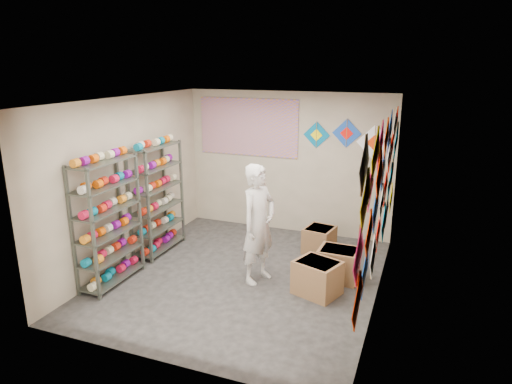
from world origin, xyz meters
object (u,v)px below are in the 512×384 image
at_px(shelf_rack_back, 157,199).
at_px(carton_c, 319,240).
at_px(shopkeeper, 259,224).
at_px(shelf_rack_front, 108,223).
at_px(carton_a, 317,278).
at_px(carton_b, 338,264).

bearing_deg(shelf_rack_back, carton_c, 19.29).
distance_m(shelf_rack_back, carton_c, 2.90).
bearing_deg(shopkeeper, carton_c, -4.81).
relative_size(shelf_rack_back, carton_c, 3.71).
distance_m(shelf_rack_front, shelf_rack_back, 1.30).
distance_m(shelf_rack_front, shopkeeper, 2.21).
bearing_deg(carton_c, shopkeeper, -104.06).
bearing_deg(carton_a, carton_c, 122.01).
bearing_deg(shelf_rack_front, shelf_rack_back, 90.00).
height_order(shopkeeper, carton_c, shopkeeper).
xyz_separation_m(shelf_rack_front, carton_b, (3.16, 1.31, -0.71)).
relative_size(carton_a, carton_c, 1.16).
bearing_deg(carton_b, carton_c, 121.03).
height_order(shelf_rack_back, carton_a, shelf_rack_back).
bearing_deg(carton_c, carton_b, -50.73).
relative_size(shopkeeper, carton_b, 3.03).
bearing_deg(carton_b, shopkeeper, -155.77).
distance_m(shelf_rack_back, carton_b, 3.24).
distance_m(shelf_rack_front, carton_c, 3.54).
bearing_deg(carton_a, shopkeeper, -166.78).
distance_m(shelf_rack_back, carton_a, 3.11).
distance_m(carton_b, carton_c, 1.05).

